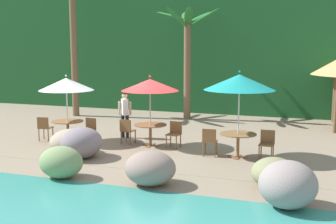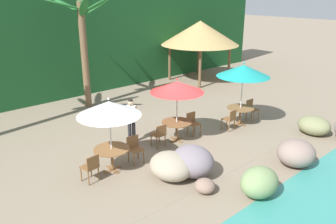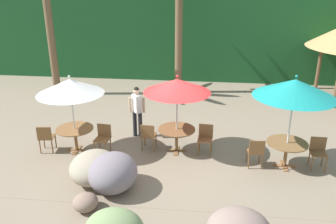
# 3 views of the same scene
# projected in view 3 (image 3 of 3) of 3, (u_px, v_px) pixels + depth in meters

# --- Properties ---
(ground_plane) EXTENTS (120.00, 120.00, 0.00)m
(ground_plane) POSITION_uv_depth(u_px,v_px,m) (175.00, 155.00, 10.28)
(ground_plane) COLOR gray
(terrace_deck) EXTENTS (18.00, 5.20, 0.01)m
(terrace_deck) POSITION_uv_depth(u_px,v_px,m) (175.00, 155.00, 10.28)
(terrace_deck) COLOR gray
(terrace_deck) RESTS_ON ground
(foliage_backdrop) EXTENTS (28.00, 2.40, 6.00)m
(foliage_backdrop) POSITION_uv_depth(u_px,v_px,m) (193.00, 18.00, 17.51)
(foliage_backdrop) COLOR #194C23
(foliage_backdrop) RESTS_ON ground
(rock_seawall) EXTENTS (14.11, 3.82, 1.00)m
(rock_seawall) POSITION_uv_depth(u_px,v_px,m) (151.00, 201.00, 7.50)
(rock_seawall) COLOR slate
(rock_seawall) RESTS_ON ground
(umbrella_white) EXTENTS (1.91, 1.91, 2.37)m
(umbrella_white) POSITION_uv_depth(u_px,v_px,m) (70.00, 87.00, 9.79)
(umbrella_white) COLOR silver
(umbrella_white) RESTS_ON ground
(dining_table_white) EXTENTS (1.10, 1.10, 0.74)m
(dining_table_white) POSITION_uv_depth(u_px,v_px,m) (75.00, 132.00, 10.31)
(dining_table_white) COLOR brown
(dining_table_white) RESTS_ON ground
(chair_white_seaward) EXTENTS (0.46, 0.47, 0.87)m
(chair_white_seaward) POSITION_uv_depth(u_px,v_px,m) (103.00, 137.00, 10.26)
(chair_white_seaward) COLOR brown
(chair_white_seaward) RESTS_ON ground
(chair_white_inland) EXTENTS (0.47, 0.48, 0.87)m
(chair_white_inland) POSITION_uv_depth(u_px,v_px,m) (46.00, 137.00, 10.25)
(chair_white_inland) COLOR brown
(chair_white_inland) RESTS_ON ground
(umbrella_red) EXTENTS (1.93, 1.93, 2.38)m
(umbrella_red) POSITION_uv_depth(u_px,v_px,m) (177.00, 86.00, 9.75)
(umbrella_red) COLOR silver
(umbrella_red) RESTS_ON ground
(dining_table_red) EXTENTS (1.10, 1.10, 0.74)m
(dining_table_red) POSITION_uv_depth(u_px,v_px,m) (177.00, 133.00, 10.28)
(dining_table_red) COLOR brown
(dining_table_red) RESTS_ON ground
(chair_red_seaward) EXTENTS (0.45, 0.46, 0.87)m
(chair_red_seaward) POSITION_uv_depth(u_px,v_px,m) (205.00, 137.00, 10.24)
(chair_red_seaward) COLOR brown
(chair_red_seaward) RESTS_ON ground
(chair_red_inland) EXTENTS (0.45, 0.46, 0.87)m
(chair_red_inland) POSITION_uv_depth(u_px,v_px,m) (148.00, 135.00, 10.38)
(chair_red_inland) COLOR brown
(chair_red_inland) RESTS_ON ground
(umbrella_teal) EXTENTS (2.12, 2.12, 2.63)m
(umbrella_teal) POSITION_uv_depth(u_px,v_px,m) (295.00, 88.00, 8.83)
(umbrella_teal) COLOR silver
(umbrella_teal) RESTS_ON ground
(dining_table_teal) EXTENTS (1.10, 1.10, 0.74)m
(dining_table_teal) POSITION_uv_depth(u_px,v_px,m) (287.00, 147.00, 9.44)
(dining_table_teal) COLOR brown
(dining_table_teal) RESTS_ON ground
(chair_teal_seaward) EXTENTS (0.44, 0.44, 0.87)m
(chair_teal_seaward) POSITION_uv_depth(u_px,v_px,m) (318.00, 151.00, 9.43)
(chair_teal_seaward) COLOR brown
(chair_teal_seaward) RESTS_ON ground
(chair_teal_inland) EXTENTS (0.45, 0.46, 0.87)m
(chair_teal_inland) POSITION_uv_depth(u_px,v_px,m) (256.00, 151.00, 9.42)
(chair_teal_inland) COLOR brown
(chair_teal_inland) RESTS_ON ground
(palm_tree_second) EXTENTS (3.13, 3.03, 5.03)m
(palm_tree_second) POSITION_uv_depth(u_px,v_px,m) (179.00, 15.00, 14.62)
(palm_tree_second) COLOR brown
(palm_tree_second) RESTS_ON ground
(waiter_in_white) EXTENTS (0.52, 0.39, 1.70)m
(waiter_in_white) POSITION_uv_depth(u_px,v_px,m) (137.00, 108.00, 11.15)
(waiter_in_white) COLOR #232328
(waiter_in_white) RESTS_ON ground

